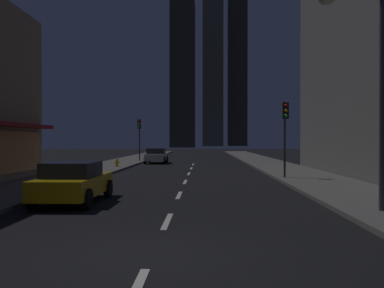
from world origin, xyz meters
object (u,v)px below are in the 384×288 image
car_parked_far (156,156)px  traffic_light_far_left (139,131)px  fire_hydrant_far_left (117,163)px  traffic_light_near_right (285,123)px  car_parked_near (73,182)px  street_lamp_right (354,43)px

car_parked_far → traffic_light_far_left: bearing=141.5°
fire_hydrant_far_left → traffic_light_near_right: size_ratio=0.16×
traffic_light_far_left → traffic_light_near_right: bearing=-58.3°
car_parked_near → fire_hydrant_far_left: car_parked_near is taller
fire_hydrant_far_left → street_lamp_right: street_lamp_right is taller
car_parked_near → car_parked_far: 24.73m
fire_hydrant_far_left → traffic_light_near_right: bearing=-39.0°
car_parked_far → car_parked_near: bearing=-90.0°
fire_hydrant_far_left → street_lamp_right: bearing=-60.3°
car_parked_far → fire_hydrant_far_left: 7.47m
car_parked_near → traffic_light_near_right: size_ratio=1.01×
car_parked_near → car_parked_far: size_ratio=1.00×
car_parked_near → street_lamp_right: 10.19m
car_parked_near → fire_hydrant_far_left: (-2.30, 17.63, -0.29)m
traffic_light_near_right → traffic_light_far_left: 20.96m
car_parked_far → traffic_light_near_right: (9.10, -16.33, 2.45)m
car_parked_far → street_lamp_right: (8.98, -26.85, 4.33)m
traffic_light_near_right → car_parked_far: bearing=119.1°
car_parked_near → street_lamp_right: (8.98, -2.11, 4.33)m
car_parked_near → car_parked_far: bearing=90.0°
traffic_light_near_right → street_lamp_right: (-0.12, -10.51, 1.87)m
traffic_light_far_left → street_lamp_right: size_ratio=0.64×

